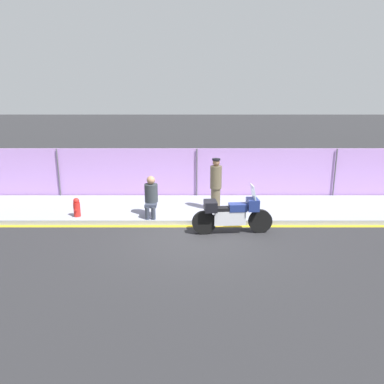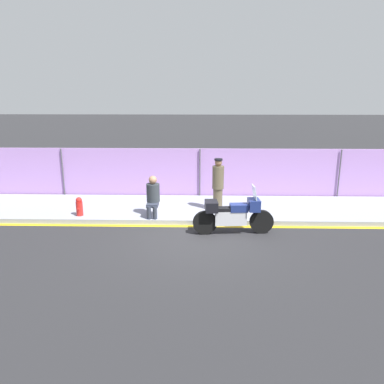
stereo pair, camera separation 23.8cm
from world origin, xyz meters
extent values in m
plane|color=#262628|center=(0.00, 0.00, 0.00)|extent=(120.00, 120.00, 0.00)
cube|color=#8E93A3|center=(0.00, 2.49, 0.08)|extent=(39.70, 2.97, 0.16)
cube|color=gold|center=(0.00, 0.91, 0.00)|extent=(39.70, 0.18, 0.01)
cube|color=#AD7FC6|center=(0.00, 4.07, 1.00)|extent=(37.71, 0.08, 1.99)
cylinder|color=#4C4C51|center=(-5.34, 3.97, 1.00)|extent=(0.05, 0.05, 1.99)
cylinder|color=#4C4C51|center=(0.00, 3.97, 1.00)|extent=(0.05, 0.05, 1.99)
cylinder|color=#4C4C51|center=(5.34, 3.97, 1.00)|extent=(0.05, 0.05, 1.99)
cylinder|color=black|center=(1.86, 0.40, 0.35)|extent=(0.72, 0.19, 0.71)
cylinder|color=black|center=(0.17, 0.27, 0.35)|extent=(0.72, 0.19, 0.71)
cube|color=silver|center=(0.93, 0.33, 0.50)|extent=(0.95, 0.35, 0.43)
cube|color=navy|center=(1.16, 0.35, 0.81)|extent=(0.54, 0.35, 0.22)
cube|color=black|center=(0.83, 0.32, 0.77)|extent=(0.62, 0.32, 0.10)
cube|color=navy|center=(1.60, 0.38, 0.89)|extent=(0.35, 0.50, 0.34)
cube|color=silver|center=(1.60, 0.38, 1.27)|extent=(0.14, 0.43, 0.42)
cube|color=black|center=(0.35, 0.29, 0.87)|extent=(0.40, 0.53, 0.30)
cylinder|color=brown|center=(0.62, 2.11, 0.55)|extent=(0.32, 0.32, 0.77)
cylinder|color=brown|center=(0.62, 2.11, 1.31)|extent=(0.39, 0.39, 0.77)
sphere|color=brown|center=(0.62, 2.11, 1.82)|extent=(0.24, 0.24, 0.24)
cylinder|color=black|center=(0.62, 2.11, 1.92)|extent=(0.28, 0.28, 0.05)
cylinder|color=#2D3342|center=(-1.61, 1.12, 0.37)|extent=(0.14, 0.14, 0.41)
cylinder|color=#2D3342|center=(-1.41, 1.12, 0.37)|extent=(0.14, 0.14, 0.41)
cube|color=#2D3342|center=(-1.51, 1.33, 0.58)|extent=(0.37, 0.41, 0.10)
cylinder|color=#2D3338|center=(-1.51, 1.53, 0.92)|extent=(0.43, 0.43, 0.59)
sphere|color=#A37556|center=(-1.51, 1.53, 1.35)|extent=(0.27, 0.27, 0.27)
cylinder|color=red|center=(-3.93, 1.42, 0.39)|extent=(0.22, 0.22, 0.47)
sphere|color=red|center=(-3.93, 1.42, 0.69)|extent=(0.20, 0.20, 0.20)
cylinder|color=red|center=(-3.93, 1.30, 0.42)|extent=(0.08, 0.09, 0.08)
camera|label=1|loc=(-0.19, -10.17, 4.10)|focal=35.00mm
camera|label=2|loc=(0.05, -10.16, 4.10)|focal=35.00mm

